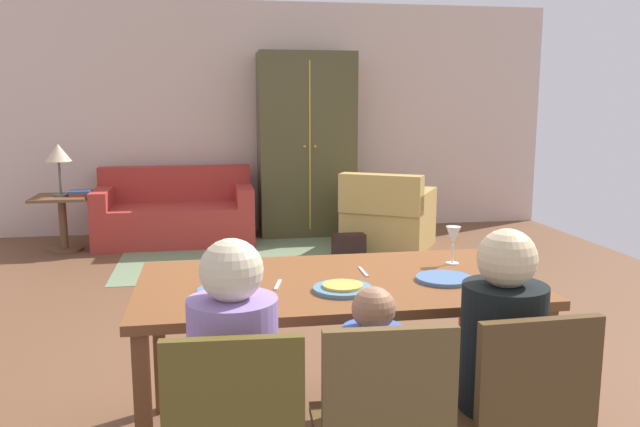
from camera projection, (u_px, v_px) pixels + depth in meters
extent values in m
cube|color=brown|center=(319.00, 315.00, 4.76)|extent=(6.81, 6.54, 0.02)
cube|color=beige|center=(273.00, 118.00, 7.75)|extent=(6.81, 0.10, 2.70)
cube|color=brown|center=(334.00, 284.00, 2.88)|extent=(1.73, 0.94, 0.04)
cube|color=brown|center=(144.00, 422.00, 2.41)|extent=(0.06, 0.06, 0.72)
cube|color=brown|center=(543.00, 390.00, 2.68)|extent=(0.06, 0.06, 0.72)
cube|color=brown|center=(160.00, 343.00, 3.20)|extent=(0.06, 0.06, 0.72)
cube|color=brown|center=(466.00, 324.00, 3.47)|extent=(0.06, 0.06, 0.72)
cylinder|color=teal|center=(228.00, 291.00, 2.67)|extent=(0.25, 0.25, 0.02)
cylinder|color=gold|center=(228.00, 287.00, 2.67)|extent=(0.17, 0.17, 0.01)
cylinder|color=teal|center=(343.00, 289.00, 2.70)|extent=(0.25, 0.25, 0.02)
cylinder|color=gold|center=(343.00, 286.00, 2.69)|extent=(0.17, 0.17, 0.01)
cylinder|color=#4B70A3|center=(444.00, 279.00, 2.85)|extent=(0.25, 0.25, 0.02)
cylinder|color=silver|center=(452.00, 263.00, 3.15)|extent=(0.06, 0.06, 0.01)
cylinder|color=silver|center=(453.00, 254.00, 3.14)|extent=(0.01, 0.01, 0.09)
cone|color=silver|center=(453.00, 236.00, 3.13)|extent=(0.07, 0.07, 0.09)
cube|color=silver|center=(278.00, 285.00, 2.78)|extent=(0.05, 0.15, 0.01)
cube|color=silver|center=(363.00, 272.00, 3.00)|extent=(0.02, 0.17, 0.01)
cube|color=brown|center=(234.00, 406.00, 1.90)|extent=(0.42, 0.06, 0.42)
cylinder|color=#9174BC|center=(234.00, 365.00, 2.14)|extent=(0.30, 0.30, 0.46)
sphere|color=beige|center=(231.00, 270.00, 2.08)|extent=(0.21, 0.21, 0.21)
cube|color=brown|center=(390.00, 393.00, 1.98)|extent=(0.42, 0.06, 0.42)
cylinder|color=#3A57B4|center=(373.00, 373.00, 2.23)|extent=(0.22, 0.22, 0.33)
sphere|color=#A06F50|center=(374.00, 309.00, 2.19)|extent=(0.15, 0.15, 0.15)
cube|color=#4C3418|center=(507.00, 420.00, 2.28)|extent=(0.43, 0.43, 0.04)
cube|color=#4C3418|center=(539.00, 382.00, 2.06)|extent=(0.42, 0.05, 0.42)
cylinder|color=black|center=(502.00, 347.00, 2.30)|extent=(0.30, 0.30, 0.46)
sphere|color=beige|center=(507.00, 258.00, 2.24)|extent=(0.21, 0.21, 0.21)
cube|color=#6B805B|center=(252.00, 256.00, 6.51)|extent=(2.60, 1.80, 0.01)
cube|color=#AA322B|center=(176.00, 224.00, 7.12)|extent=(1.69, 0.84, 0.42)
cube|color=#AA322B|center=(176.00, 183.00, 7.38)|extent=(1.69, 0.20, 0.40)
cube|color=#AA322B|center=(103.00, 198.00, 6.94)|extent=(0.18, 0.84, 0.20)
cube|color=#AA322B|center=(244.00, 195.00, 7.19)|extent=(0.18, 0.84, 0.20)
cube|color=tan|center=(389.00, 228.00, 6.91)|extent=(1.16, 1.16, 0.42)
cube|color=tan|center=(381.00, 194.00, 6.53)|extent=(0.83, 0.61, 0.40)
cube|color=tan|center=(420.00, 201.00, 6.74)|extent=(0.59, 0.81, 0.20)
cube|color=tan|center=(359.00, 197.00, 6.98)|extent=(0.59, 0.81, 0.20)
cube|color=#494427|center=(306.00, 145.00, 7.48)|extent=(1.10, 0.56, 2.10)
cube|color=gold|center=(310.00, 146.00, 7.21)|extent=(0.02, 0.01, 1.89)
sphere|color=gold|center=(305.00, 146.00, 7.19)|extent=(0.04, 0.04, 0.04)
sphere|color=gold|center=(315.00, 146.00, 7.21)|extent=(0.04, 0.04, 0.04)
cube|color=brown|center=(61.00, 197.00, 6.67)|extent=(0.56, 0.56, 0.03)
cylinder|color=brown|center=(63.00, 225.00, 6.72)|extent=(0.08, 0.08, 0.55)
cylinder|color=brown|center=(65.00, 249.00, 6.76)|extent=(0.36, 0.36, 0.03)
cylinder|color=#4B4D43|center=(61.00, 195.00, 6.67)|extent=(0.16, 0.16, 0.02)
cylinder|color=#4B4D43|center=(60.00, 178.00, 6.64)|extent=(0.02, 0.02, 0.34)
cone|color=beige|center=(58.00, 153.00, 6.59)|extent=(0.26, 0.26, 0.18)
cube|color=maroon|center=(81.00, 195.00, 6.68)|extent=(0.22, 0.16, 0.03)
cube|color=#34508A|center=(80.00, 192.00, 6.68)|extent=(0.22, 0.16, 0.03)
cube|color=black|center=(349.00, 247.00, 6.35)|extent=(0.32, 0.16, 0.26)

